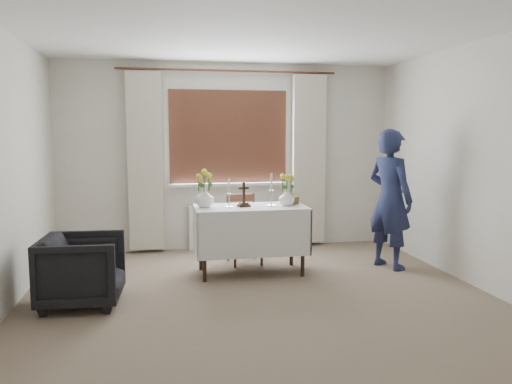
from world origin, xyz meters
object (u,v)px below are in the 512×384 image
wooden_chair (245,229)px  person (390,199)px  flower_vase_right (287,197)px  flower_vase_left (204,198)px  altar_table (250,240)px  wooden_cross (244,194)px  armchair (82,270)px

wooden_chair → person: (1.63, -0.51, 0.39)m
wooden_chair → flower_vase_right: (0.40, -0.46, 0.44)m
wooden_chair → flower_vase_left: bearing=-148.2°
wooden_chair → flower_vase_right: 0.75m
altar_table → wooden_chair: 0.45m
flower_vase_right → wooden_cross: bearing=178.8°
wooden_chair → wooden_cross: (-0.08, -0.45, 0.48)m
person → flower_vase_right: 1.23m
wooden_cross → wooden_chair: bearing=63.8°
person → flower_vase_right: bearing=62.9°
altar_table → flower_vase_right: (0.41, -0.02, 0.47)m
flower_vase_left → flower_vase_right: size_ratio=1.16×
flower_vase_right → wooden_chair: bearing=131.1°
armchair → wooden_cross: 1.87m
altar_table → wooden_chair: (0.01, 0.44, 0.04)m
wooden_cross → flower_vase_left: size_ratio=1.29×
wooden_chair → altar_table: bearing=-97.5°
person → altar_table: bearing=62.8°
flower_vase_left → flower_vase_right: 0.92m
wooden_chair → wooden_cross: 0.67m
armchair → flower_vase_left: bearing=-54.2°
wooden_chair → flower_vase_right: size_ratio=4.51×
armchair → person: person is taller
wooden_chair → armchair: wooden_chair is taller
flower_vase_left → person: bearing=-2.8°
flower_vase_right → flower_vase_left: bearing=176.4°
altar_table → flower_vase_right: 0.63m
person → flower_vase_left: (-2.14, 0.10, 0.06)m
wooden_chair → flower_vase_left: flower_vase_left is taller
wooden_chair → person: person is taller
altar_table → flower_vase_right: bearing=-2.7°
wooden_chair → person: size_ratio=0.52×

